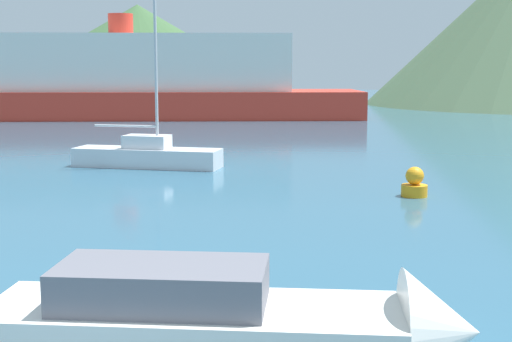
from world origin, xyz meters
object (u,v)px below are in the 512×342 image
at_px(ferry_distant, 122,81).
at_px(buoy_marker, 414,184).
at_px(motorboat_near, 244,320).
at_px(sailboat_inner, 147,154).

height_order(ferry_distant, buoy_marker, ferry_distant).
xyz_separation_m(motorboat_near, sailboat_inner, (-7.58, 17.68, 0.16)).
bearing_deg(buoy_marker, ferry_distant, 124.74).
bearing_deg(buoy_marker, motorboat_near, -102.89).
xyz_separation_m(motorboat_near, buoy_marker, (2.94, 12.86, 0.02)).
relative_size(ferry_distant, buoy_marker, 40.48).
xyz_separation_m(sailboat_inner, ferry_distant, (-11.04, 26.28, 2.36)).
relative_size(motorboat_near, ferry_distant, 0.19).
distance_m(motorboat_near, sailboat_inner, 19.24).
bearing_deg(ferry_distant, motorboat_near, -79.38).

